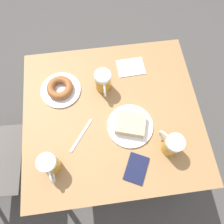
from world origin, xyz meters
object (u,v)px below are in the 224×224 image
Objects in this scene: beer_mug_left at (172,145)px; plate_with_cake at (130,125)px; beer_mug_right at (50,165)px; napkin_folded at (131,67)px; fork at (81,135)px; beer_mug_center at (103,82)px; plate_with_donut at (60,89)px; passport_near_edge at (136,168)px.

plate_with_cake is at bearing 51.41° from beer_mug_left.
beer_mug_right is 0.64m from napkin_folded.
napkin_folded is (0.45, 0.10, -0.06)m from beer_mug_left.
fork is (-0.34, 0.29, -0.00)m from napkin_folded.
napkin_folded is (0.47, -0.43, -0.06)m from beer_mug_right.
beer_mug_center and beer_mug_right have the same top height.
plate_with_donut is 0.60m from beer_mug_left.
beer_mug_center is at bearing -29.06° from fork.
beer_mug_left is 0.97× the size of beer_mug_right.
passport_near_edge reaches higher than fork.
beer_mug_right is at bearing 133.70° from fork.
napkin_folded and fork have the same top height.
plate_with_donut is 1.66× the size of beer_mug_right.
plate_with_cake is 0.21m from beer_mug_left.
beer_mug_left and beer_mug_right have the same top height.
plate_with_donut is 1.66× the size of beer_mug_center.
passport_near_edge is at bearing -98.52° from beer_mug_right.
plate_with_donut reaches higher than fork.
plate_with_cake is 0.25m from beer_mug_center.
beer_mug_right is 0.37m from passport_near_edge.
beer_mug_right reaches higher than fork.
plate_with_donut is 0.22m from beer_mug_center.
beer_mug_left is 0.77× the size of fork.
plate_with_cake is 0.33m from napkin_folded.
beer_mug_center is 0.80× the size of passport_near_edge.
passport_near_edge reaches higher than napkin_folded.
plate_with_cake is at bearing -1.33° from passport_near_edge.
napkin_folded is at bearing -42.18° from beer_mug_right.
beer_mug_right is 0.83× the size of napkin_folded.
napkin_folded is 0.53m from passport_near_edge.
passport_near_edge is at bearing -128.71° from fork.
plate_with_donut is at bearing 35.83° from passport_near_edge.
passport_near_edge is at bearing -167.16° from beer_mug_center.
beer_mug_center is (0.23, 0.10, 0.04)m from plate_with_cake.
plate_with_cake is 1.49× the size of napkin_folded.
fork is at bearing 150.94° from beer_mug_center.
fork is at bearing 93.68° from plate_with_cake.
beer_mug_center is at bearing -36.05° from beer_mug_right.
fork is (-0.25, -0.08, -0.02)m from plate_with_donut.
plate_with_cake is 1.44× the size of passport_near_edge.
plate_with_cake is 0.40m from plate_with_donut.
napkin_folded is (0.09, -0.38, -0.02)m from plate_with_donut.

